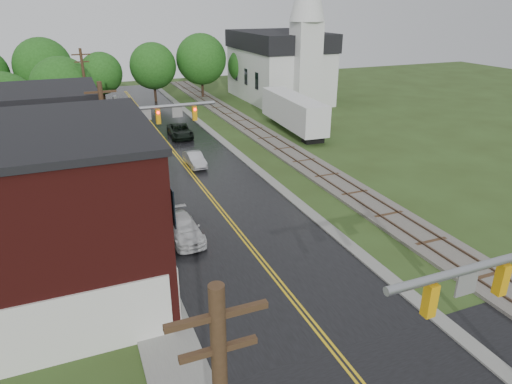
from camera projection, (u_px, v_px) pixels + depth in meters
main_road at (188, 170)px, 38.78m from camera, size 10.00×90.00×0.02m
curb_right at (229, 147)px, 44.94m from camera, size 0.80×70.00×0.12m
sidewalk_left at (121, 203)px, 32.34m from camera, size 2.40×50.00×0.12m
yellow_house at (39, 165)px, 30.27m from camera, size 8.00×7.00×6.40m
darkred_building at (57, 142)px, 38.69m from camera, size 7.00×6.00×4.40m
church at (283, 59)px, 63.80m from camera, size 10.40×18.40×20.00m
railroad at (272, 141)px, 46.51m from camera, size 3.20×80.00×0.30m
traffic_signal_far at (148, 125)px, 33.08m from camera, size 7.34×0.43×7.20m
utility_pole_b at (108, 153)px, 27.75m from camera, size 1.80×0.28×9.00m
utility_pole_c at (86, 92)px, 46.52m from camera, size 1.80×0.28×9.00m
tree_left_c at (6, 107)px, 40.63m from camera, size 6.00×6.00×7.65m
tree_left_e at (64, 89)px, 47.39m from camera, size 6.40×6.40×8.16m
suv_dark at (180, 131)px, 47.90m from camera, size 2.51×4.96×1.34m
sedan_silver at (195, 159)px, 39.49m from camera, size 1.33×3.62×1.18m
pickup_white at (183, 229)px, 27.32m from camera, size 1.95×4.51×1.29m
semi_trailer at (293, 111)px, 49.37m from camera, size 3.39×12.49×3.89m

